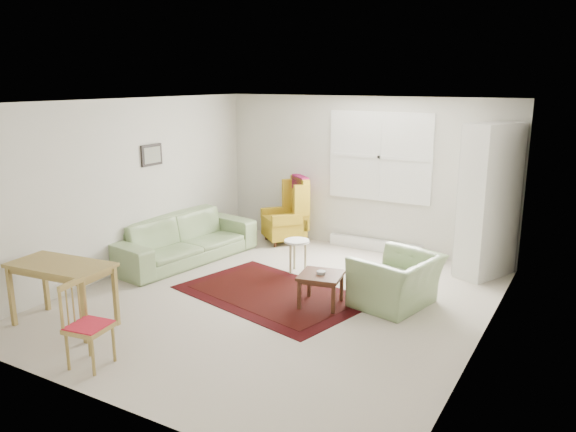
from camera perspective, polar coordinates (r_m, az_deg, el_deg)
The scene contains 10 objects.
room at distance 7.06m, azimuth -0.22°, elevation 1.46°, with size 5.04×5.54×2.51m.
rug at distance 7.45m, azimuth -1.61°, elevation -7.89°, with size 2.40×1.54×0.02m, color black, non-canonical shape.
sofa at distance 8.83m, azimuth -10.59°, elevation -1.45°, with size 2.39×0.93×0.96m, color gray.
armchair at distance 7.11m, azimuth 10.98°, elevation -5.98°, with size 1.00×0.87×0.78m, color gray.
wingback_chair at distance 9.64m, azimuth -0.42°, elevation 0.65°, with size 0.66×0.70×1.15m, color #B8931C, non-canonical shape.
coffee_table at distance 7.05m, azimuth 3.36°, elevation -7.46°, with size 0.51×0.51×0.42m, color #432214, non-canonical shape.
stool at distance 8.22m, azimuth 0.90°, elevation -4.06°, with size 0.37×0.37×0.49m, color white, non-canonical shape.
cabinet at distance 8.37m, azimuth 19.78°, elevation 1.43°, with size 0.46×0.87×2.18m, color silver, non-canonical shape.
desk at distance 6.93m, azimuth -21.85°, elevation -7.43°, with size 1.18×0.59×0.75m, color olive, non-canonical shape.
desk_chair at distance 5.88m, azimuth -19.57°, elevation -10.41°, with size 0.38×0.38×0.86m, color olive, non-canonical shape.
Camera 1 is at (3.48, -5.76, 2.75)m, focal length 35.00 mm.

